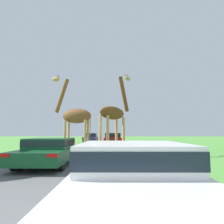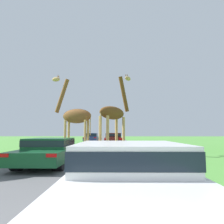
{
  "view_description": "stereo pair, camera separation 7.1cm",
  "coord_description": "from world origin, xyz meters",
  "px_view_note": "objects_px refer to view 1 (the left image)",
  "views": [
    {
      "loc": [
        1.06,
        0.66,
        1.45
      ],
      "look_at": [
        0.99,
        13.01,
        2.73
      ],
      "focal_mm": 32.0,
      "sensor_mm": 36.0,
      "label": 1
    },
    {
      "loc": [
        1.13,
        0.66,
        1.45
      ],
      "look_at": [
        0.99,
        13.01,
        2.73
      ],
      "focal_mm": 32.0,
      "sensor_mm": 36.0,
      "label": 2
    }
  ],
  "objects_px": {
    "giraffe_near_road": "(114,115)",
    "car_far_ahead": "(91,137)",
    "car_queue_right": "(113,139)",
    "car_queue_left": "(50,150)",
    "car_lead_maroon": "(132,178)",
    "giraffe_companion": "(75,116)"
  },
  "relations": [
    {
      "from": "giraffe_near_road",
      "to": "car_far_ahead",
      "type": "distance_m",
      "value": 18.62
    },
    {
      "from": "car_queue_right",
      "to": "car_far_ahead",
      "type": "height_order",
      "value": "car_queue_right"
    },
    {
      "from": "car_queue_left",
      "to": "giraffe_near_road",
      "type": "bearing_deg",
      "value": 48.25
    },
    {
      "from": "car_queue_left",
      "to": "car_lead_maroon",
      "type": "bearing_deg",
      "value": -61.1
    },
    {
      "from": "giraffe_near_road",
      "to": "car_far_ahead",
      "type": "bearing_deg",
      "value": 141.07
    },
    {
      "from": "car_lead_maroon",
      "to": "car_far_ahead",
      "type": "xyz_separation_m",
      "value": [
        -3.74,
        27.24,
        0.04
      ]
    },
    {
      "from": "car_queue_left",
      "to": "car_far_ahead",
      "type": "distance_m",
      "value": 21.47
    },
    {
      "from": "giraffe_near_road",
      "to": "giraffe_companion",
      "type": "distance_m",
      "value": 2.61
    },
    {
      "from": "giraffe_near_road",
      "to": "car_queue_right",
      "type": "relative_size",
      "value": 1.32
    },
    {
      "from": "giraffe_near_road",
      "to": "giraffe_companion",
      "type": "height_order",
      "value": "giraffe_near_road"
    },
    {
      "from": "car_far_ahead",
      "to": "car_queue_left",
      "type": "bearing_deg",
      "value": -88.53
    },
    {
      "from": "giraffe_companion",
      "to": "giraffe_near_road",
      "type": "bearing_deg",
      "value": -91.51
    },
    {
      "from": "car_lead_maroon",
      "to": "car_queue_left",
      "type": "height_order",
      "value": "car_lead_maroon"
    },
    {
      "from": "giraffe_near_road",
      "to": "car_queue_right",
      "type": "distance_m",
      "value": 9.47
    },
    {
      "from": "car_lead_maroon",
      "to": "car_queue_left",
      "type": "relative_size",
      "value": 0.88
    },
    {
      "from": "giraffe_companion",
      "to": "car_queue_left",
      "type": "relative_size",
      "value": 1.13
    },
    {
      "from": "car_queue_left",
      "to": "car_far_ahead",
      "type": "height_order",
      "value": "car_far_ahead"
    },
    {
      "from": "car_queue_left",
      "to": "car_far_ahead",
      "type": "bearing_deg",
      "value": 91.47
    },
    {
      "from": "giraffe_near_road",
      "to": "car_far_ahead",
      "type": "xyz_separation_m",
      "value": [
        -3.46,
        18.2,
        -1.83
      ]
    },
    {
      "from": "car_queue_right",
      "to": "car_queue_left",
      "type": "distance_m",
      "value": 12.88
    },
    {
      "from": "car_queue_right",
      "to": "car_far_ahead",
      "type": "distance_m",
      "value": 9.53
    },
    {
      "from": "car_queue_right",
      "to": "car_lead_maroon",
      "type": "bearing_deg",
      "value": -88.91
    }
  ]
}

